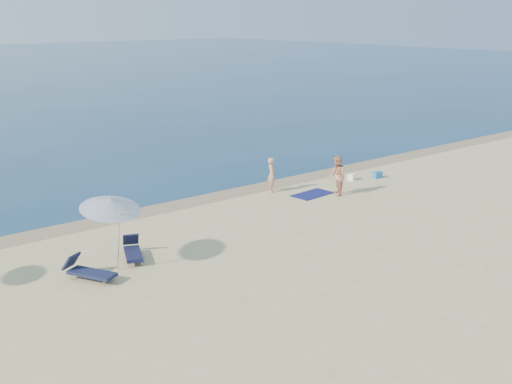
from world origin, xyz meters
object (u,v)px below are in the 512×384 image
at_px(person_right, 337,176).
at_px(umbrella_near, 110,204).
at_px(blue_cooler, 377,175).
at_px(person_left, 272,175).

height_order(person_right, umbrella_near, umbrella_near).
bearing_deg(blue_cooler, umbrella_near, -163.93).
distance_m(person_right, blue_cooler, 4.21).
bearing_deg(person_left, blue_cooler, -66.67).
xyz_separation_m(person_right, blue_cooler, (4.03, 0.97, -0.77)).
bearing_deg(person_right, person_left, -108.94).
bearing_deg(blue_cooler, person_left, 174.01).
relative_size(blue_cooler, umbrella_near, 0.18).
relative_size(person_right, umbrella_near, 0.71).
height_order(person_right, blue_cooler, person_right).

